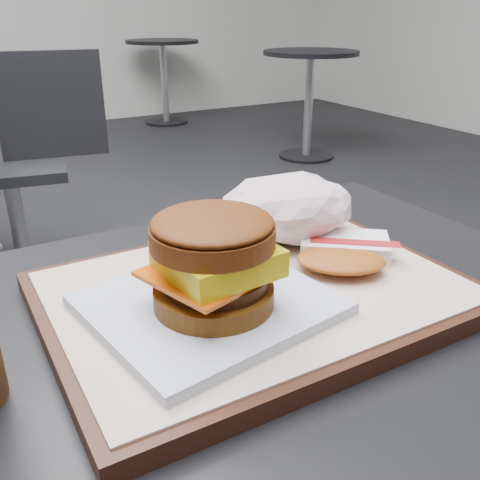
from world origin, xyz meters
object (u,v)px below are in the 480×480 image
object	(u,v)px
neighbor_chair	(24,153)
breakfast_sandwich	(212,271)
hash_brown	(343,252)
crumpled_wrapper	(288,208)
serving_tray	(255,294)

from	to	relation	value
neighbor_chair	breakfast_sandwich	bearing A→B (deg)	-93.64
breakfast_sandwich	neighbor_chair	bearing A→B (deg)	86.36
breakfast_sandwich	hash_brown	xyz separation A→B (m)	(0.16, 0.02, -0.03)
hash_brown	crumpled_wrapper	world-z (taller)	crumpled_wrapper
crumpled_wrapper	hash_brown	bearing A→B (deg)	-81.89
hash_brown	serving_tray	bearing A→B (deg)	178.87
breakfast_sandwich	neighbor_chair	distance (m)	1.85
neighbor_chair	serving_tray	bearing A→B (deg)	-91.85
crumpled_wrapper	neighbor_chair	bearing A→B (deg)	91.12
serving_tray	breakfast_sandwich	distance (m)	0.08
serving_tray	hash_brown	distance (m)	0.10
serving_tray	hash_brown	bearing A→B (deg)	-1.13
hash_brown	crumpled_wrapper	xyz separation A→B (m)	(-0.01, 0.08, 0.02)
serving_tray	hash_brown	world-z (taller)	hash_brown
serving_tray	breakfast_sandwich	xyz separation A→B (m)	(-0.06, -0.03, 0.05)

